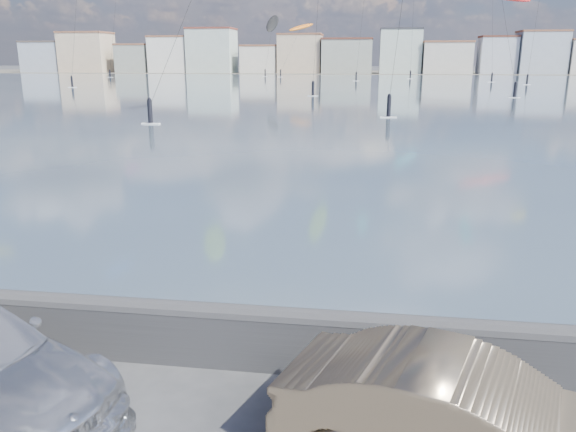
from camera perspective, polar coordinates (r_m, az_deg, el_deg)
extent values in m
cube|color=#314056|center=(96.88, 7.09, 12.78)|extent=(500.00, 177.00, 0.00)
cube|color=#4C473D|center=(205.31, 7.90, 14.26)|extent=(500.00, 60.00, 0.00)
cube|color=#28282B|center=(9.36, -7.39, -12.29)|extent=(400.00, 0.35, 0.90)
cylinder|color=#28282B|center=(9.16, -7.49, -9.81)|extent=(400.00, 0.36, 0.36)
cube|color=#9EA8B7|center=(222.82, -23.36, 14.56)|extent=(14.00, 11.00, 10.00)
cube|color=#4C423D|center=(222.88, -23.51, 15.91)|extent=(14.28, 11.22, 0.60)
cube|color=#CCB293|center=(215.28, -19.75, 15.31)|extent=(16.00, 12.00, 13.00)
cube|color=brown|center=(215.44, -19.92, 17.11)|extent=(16.32, 12.24, 0.60)
cube|color=gray|center=(207.82, -15.27, 15.13)|extent=(11.00, 10.00, 9.00)
cube|color=brown|center=(207.87, -15.37, 16.45)|extent=(11.22, 10.20, 0.60)
cube|color=white|center=(203.09, -11.80, 15.69)|extent=(13.00, 11.00, 11.50)
cube|color=brown|center=(203.20, -11.90, 17.39)|extent=(13.26, 11.22, 0.60)
cube|color=#B7C6BC|center=(198.68, -7.72, 16.24)|extent=(15.00, 12.00, 14.00)
cube|color=brown|center=(198.90, -7.80, 18.34)|extent=(15.30, 12.24, 0.60)
cube|color=silver|center=(194.85, -2.84, 15.56)|extent=(12.00, 10.00, 8.50)
cube|color=brown|center=(194.89, -2.86, 16.89)|extent=(12.24, 10.20, 0.60)
cube|color=#CCB293|center=(192.72, 1.25, 16.09)|extent=(14.00, 11.00, 12.00)
cube|color=brown|center=(192.86, 1.27, 17.96)|extent=(14.28, 11.22, 0.60)
cube|color=gray|center=(191.42, 6.04, 15.79)|extent=(16.00, 13.00, 10.50)
cube|color=#562D23|center=(191.51, 6.09, 17.45)|extent=(16.32, 13.26, 0.60)
cube|color=#B7C6BC|center=(191.44, 11.35, 16.03)|extent=(13.00, 10.00, 13.50)
cube|color=#2D2D33|center=(191.64, 11.47, 18.13)|extent=(13.26, 10.20, 0.60)
cube|color=beige|center=(192.63, 15.78, 15.16)|extent=(15.00, 12.00, 9.50)
cube|color=brown|center=(192.70, 15.89, 16.65)|extent=(15.30, 12.24, 0.60)
cube|color=#B2B7C6|center=(195.10, 20.47, 14.99)|extent=(11.00, 9.00, 11.00)
cube|color=#562D23|center=(195.21, 20.64, 16.69)|extent=(11.22, 9.18, 0.60)
cube|color=#9EA8B7|center=(198.09, 24.29, 14.83)|extent=(14.00, 11.00, 12.50)
cube|color=brown|center=(198.25, 24.51, 16.71)|extent=(14.28, 11.22, 0.60)
imported|color=tan|center=(7.24, 17.68, -19.51)|extent=(4.75, 2.91, 1.48)
cube|color=white|center=(142.30, 12.30, 13.47)|extent=(1.40, 0.42, 0.08)
cylinder|color=black|center=(142.27, 12.32, 13.84)|extent=(0.36, 0.36, 1.70)
sphere|color=black|center=(142.25, 12.34, 14.20)|extent=(0.28, 0.28, 0.28)
cylinder|color=black|center=(146.34, 12.52, 17.88)|extent=(0.28, 8.00, 19.75)
cube|color=white|center=(116.80, 23.08, 12.18)|extent=(1.40, 0.42, 0.08)
cylinder|color=black|center=(116.77, 23.13, 12.62)|extent=(0.36, 0.36, 1.70)
sphere|color=black|center=(116.74, 23.18, 13.06)|extent=(0.28, 0.28, 0.28)
cylinder|color=black|center=(120.64, 24.10, 18.94)|extent=(2.76, 6.71, 25.92)
cube|color=white|center=(127.03, 19.97, 12.68)|extent=(1.40, 0.42, 0.08)
cylinder|color=black|center=(127.00, 20.01, 13.08)|extent=(0.36, 0.36, 1.70)
sphere|color=black|center=(126.97, 20.05, 13.48)|extent=(0.28, 0.28, 0.28)
cube|color=white|center=(44.37, -13.77, 9.12)|extent=(1.40, 0.42, 0.08)
cylinder|color=black|center=(44.28, -13.84, 10.27)|extent=(0.36, 0.36, 1.70)
sphere|color=black|center=(44.21, -13.92, 11.43)|extent=(0.28, 0.28, 0.28)
cylinder|color=black|center=(48.05, -11.06, 17.82)|extent=(2.05, 9.11, 11.02)
ellipsoid|color=black|center=(166.88, -1.59, 18.97)|extent=(3.83, 9.46, 6.71)
cube|color=white|center=(156.68, -2.33, 13.99)|extent=(1.40, 0.42, 0.08)
cylinder|color=black|center=(156.66, -2.34, 14.31)|extent=(0.36, 0.36, 1.70)
sphere|color=black|center=(156.64, -2.34, 14.64)|extent=(0.28, 0.28, 0.28)
cylinder|color=black|center=(161.63, -1.95, 16.78)|extent=(0.37, 10.25, 12.95)
cube|color=white|center=(157.34, -17.61, 13.30)|extent=(1.40, 0.42, 0.08)
cylinder|color=black|center=(157.31, -17.64, 13.62)|extent=(0.36, 0.36, 1.70)
sphere|color=black|center=(157.30, -17.67, 13.95)|extent=(0.28, 0.28, 0.28)
cylinder|color=black|center=(161.84, -17.27, 18.16)|extent=(0.04, 9.60, 24.48)
cube|color=white|center=(104.41, -21.05, 12.11)|extent=(1.40, 0.42, 0.08)
cylinder|color=black|center=(104.38, -21.10, 12.60)|extent=(0.36, 0.36, 1.70)
sphere|color=black|center=(104.35, -21.15, 13.09)|extent=(0.28, 0.28, 0.28)
cube|color=white|center=(126.84, 6.93, 13.48)|extent=(1.40, 0.42, 0.08)
cylinder|color=black|center=(126.81, 6.95, 13.88)|extent=(0.36, 0.36, 1.70)
sphere|color=black|center=(126.78, 6.96, 14.29)|extent=(0.28, 0.28, 0.28)
ellipsoid|color=orange|center=(165.79, 1.35, 18.63)|extent=(7.94, 10.04, 3.21)
cube|color=white|center=(152.38, -0.77, 13.95)|extent=(1.40, 0.42, 0.08)
cylinder|color=black|center=(152.36, -0.77, 14.29)|extent=(0.36, 0.36, 1.70)
sphere|color=black|center=(152.34, -0.77, 14.62)|extent=(0.28, 0.28, 0.28)
cylinder|color=black|center=(158.94, 0.33, 16.62)|extent=(3.76, 13.96, 11.91)
cube|color=white|center=(77.66, 22.00, 11.10)|extent=(1.40, 0.42, 0.08)
cylinder|color=black|center=(77.61, 22.07, 11.76)|extent=(0.36, 0.36, 1.70)
sphere|color=black|center=(77.57, 22.14, 12.42)|extent=(0.28, 0.28, 0.28)
cylinder|color=black|center=(84.27, 21.45, 16.44)|extent=(0.04, 13.79, 12.18)
cube|color=white|center=(48.62, 10.16, 9.86)|extent=(1.40, 0.42, 0.08)
cylinder|color=black|center=(48.54, 10.21, 10.92)|extent=(0.36, 0.36, 1.70)
sphere|color=black|center=(48.47, 10.27, 11.98)|extent=(0.28, 0.28, 0.28)
cube|color=white|center=(75.59, 2.54, 12.10)|extent=(1.40, 0.42, 0.08)
cylinder|color=black|center=(75.54, 2.55, 12.79)|extent=(0.36, 0.36, 1.70)
sphere|color=black|center=(75.50, 2.56, 13.47)|extent=(0.28, 0.28, 0.28)
cylinder|color=black|center=(82.11, 3.02, 20.22)|extent=(0.32, 12.89, 19.93)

